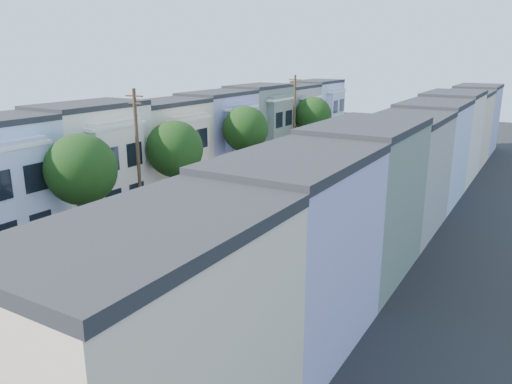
{
  "coord_description": "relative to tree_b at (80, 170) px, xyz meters",
  "views": [
    {
      "loc": [
        19.82,
        -24.77,
        12.6
      ],
      "look_at": [
        0.83,
        7.18,
        2.2
      ],
      "focal_mm": 35.0,
      "sensor_mm": 36.0,
      "label": 1
    }
  ],
  "objects": [
    {
      "name": "ground",
      "position": [
        6.3,
        3.34,
        -5.23
      ],
      "size": [
        160.0,
        160.0,
        0.0
      ],
      "primitive_type": "plane",
      "color": "black",
      "rests_on": "ground"
    },
    {
      "name": "road_slab",
      "position": [
        6.3,
        18.34,
        -5.22
      ],
      "size": [
        12.0,
        70.0,
        0.02
      ],
      "primitive_type": "cube",
      "color": "black",
      "rests_on": "ground"
    },
    {
      "name": "curb_left",
      "position": [
        0.25,
        18.34,
        -5.16
      ],
      "size": [
        0.3,
        70.0,
        0.15
      ],
      "primitive_type": "cube",
      "color": "gray",
      "rests_on": "ground"
    },
    {
      "name": "curb_right",
      "position": [
        12.35,
        18.34,
        -5.16
      ],
      "size": [
        0.3,
        70.0,
        0.15
      ],
      "primitive_type": "cube",
      "color": "gray",
      "rests_on": "ground"
    },
    {
      "name": "sidewalk_left",
      "position": [
        -1.05,
        18.34,
        -5.16
      ],
      "size": [
        2.6,
        70.0,
        0.15
      ],
      "primitive_type": "cube",
      "color": "gray",
      "rests_on": "ground"
    },
    {
      "name": "sidewalk_right",
      "position": [
        13.65,
        18.34,
        -5.16
      ],
      "size": [
        2.6,
        70.0,
        0.15
      ],
      "primitive_type": "cube",
      "color": "gray",
      "rests_on": "ground"
    },
    {
      "name": "centerline",
      "position": [
        6.3,
        18.34,
        -5.23
      ],
      "size": [
        0.12,
        70.0,
        0.01
      ],
      "primitive_type": "cube",
      "color": "gold",
      "rests_on": "ground"
    },
    {
      "name": "townhouse_row_left",
      "position": [
        -4.85,
        18.34,
        -5.23
      ],
      "size": [
        5.0,
        70.0,
        8.5
      ],
      "primitive_type": "cube",
      "color": "#A29D99",
      "rests_on": "ground"
    },
    {
      "name": "townhouse_row_right",
      "position": [
        17.45,
        18.34,
        -5.23
      ],
      "size": [
        5.0,
        70.0,
        8.5
      ],
      "primitive_type": "cube",
      "color": "#A29D99",
      "rests_on": "ground"
    },
    {
      "name": "tree_b",
      "position": [
        0.0,
        0.0,
        0.0
      ],
      "size": [
        4.7,
        4.7,
        7.6
      ],
      "color": "black",
      "rests_on": "ground"
    },
    {
      "name": "tree_c",
      "position": [
        -0.0,
        9.44,
        -0.17
      ],
      "size": [
        4.62,
        4.62,
        7.39
      ],
      "color": "black",
      "rests_on": "ground"
    },
    {
      "name": "tree_d",
      "position": [
        -0.0,
        20.29,
        0.06
      ],
      "size": [
        4.55,
        4.55,
        7.59
      ],
      "color": "black",
      "rests_on": "ground"
    },
    {
      "name": "tree_e",
      "position": [
        0.0,
        36.4,
        -0.28
      ],
      "size": [
        4.7,
        4.7,
        7.32
      ],
      "color": "black",
      "rests_on": "ground"
    },
    {
      "name": "tree_far_r",
      "position": [
        13.2,
        32.14,
        -1.24
      ],
      "size": [
        3.1,
        3.1,
        5.59
      ],
      "color": "black",
      "rests_on": "ground"
    },
    {
      "name": "utility_pole_near",
      "position": [
        0.0,
        5.34,
        -0.08
      ],
      "size": [
        1.6,
        0.26,
        10.0
      ],
      "color": "#42301E",
      "rests_on": "ground"
    },
    {
      "name": "utility_pole_far",
      "position": [
        0.0,
        31.34,
        -0.08
      ],
      "size": [
        1.6,
        0.26,
        10.0
      ],
      "color": "#42301E",
      "rests_on": "ground"
    },
    {
      "name": "fedex_truck",
      "position": [
        7.73,
        7.75,
        -3.7
      ],
      "size": [
        2.2,
        5.71,
        2.74
      ],
      "rotation": [
        0.0,
        0.0,
        0.13
      ],
      "color": "white",
      "rests_on": "ground"
    },
    {
      "name": "lead_sedan",
      "position": [
        8.46,
        18.3,
        -4.48
      ],
      "size": [
        2.46,
        5.13,
        1.5
      ],
      "primitive_type": "imported",
      "rotation": [
        0.0,
        0.0,
        -0.07
      ],
      "color": "black",
      "rests_on": "ground"
    },
    {
      "name": "parked_left_b",
      "position": [
        1.4,
        -4.26,
        -4.46
      ],
      "size": [
        2.97,
        5.72,
        1.54
      ],
      "primitive_type": "imported",
      "rotation": [
        0.0,
        0.0,
        0.08
      ],
      "color": "black",
      "rests_on": "ground"
    },
    {
      "name": "parked_left_c",
      "position": [
        1.4,
        4.9,
        -4.53
      ],
      "size": [
        2.15,
        4.75,
        1.4
      ],
      "primitive_type": "imported",
      "rotation": [
        0.0,
        0.0,
        0.04
      ],
      "color": "silver",
      "rests_on": "ground"
    },
    {
      "name": "parked_left_d",
      "position": [
        1.4,
        14.87,
        -4.62
      ],
      "size": [
        2.25,
        4.52,
        1.23
      ],
      "primitive_type": "imported",
      "rotation": [
        0.0,
        0.0,
        0.05
      ],
      "color": "#581310",
      "rests_on": "ground"
    },
    {
      "name": "parked_right_a",
      "position": [
        11.2,
        -3.72,
        -4.47
      ],
      "size": [
        2.42,
        5.19,
        1.52
      ],
      "primitive_type": "imported",
      "rotation": [
        0.0,
        0.0,
        0.06
      ],
      "color": "#43474D",
      "rests_on": "ground"
    },
    {
      "name": "parked_right_b",
      "position": [
        11.2,
        1.45,
        -4.54
      ],
      "size": [
        1.81,
        4.28,
        1.39
      ],
      "primitive_type": "imported",
      "rotation": [
        0.0,
        0.0,
        -0.08
      ],
      "color": "silver",
      "rests_on": "ground"
    },
    {
      "name": "parked_right_c",
      "position": [
        11.2,
        21.83,
        -4.49
      ],
      "size": [
        1.64,
        4.47,
        1.48
      ],
      "primitive_type": "imported",
      "rotation": [
        0.0,
        0.0,
        -0.02
      ],
      "color": "black",
      "rests_on": "ground"
    },
    {
      "name": "parked_right_d",
      "position": [
        11.2,
        30.1,
        -4.5
      ],
      "size": [
        2.15,
        4.91,
        1.46
      ],
      "primitive_type": "imported",
      "rotation": [
        0.0,
        0.0,
        0.02
      ],
      "color": "#070C32",
      "rests_on": "ground"
    },
    {
      "name": "motorcycle",
      "position": [
        11.7,
        -10.23,
        -4.83
      ],
      "size": [
        0.26,
        1.92,
        0.76
      ],
      "rotation": [
        0.0,
        0.0,
        -0.13
      ],
      "color": "black",
      "rests_on": "ground"
    }
  ]
}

